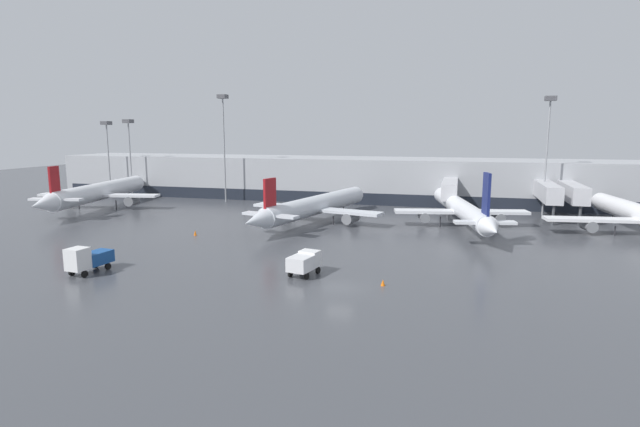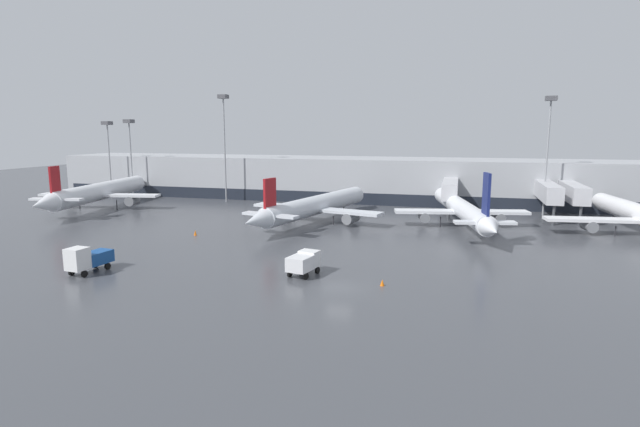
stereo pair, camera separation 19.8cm
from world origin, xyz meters
name	(u,v)px [view 2 (the right image)]	position (x,y,z in m)	size (l,w,h in m)	color
ground_plane	(339,288)	(0.00, 0.00, 0.00)	(320.00, 320.00, 0.00)	#424449
terminal_building	(409,180)	(0.28, 61.79, 4.50)	(160.00, 30.37, 9.00)	#9EA0A5
parked_jet_0	(461,208)	(11.07, 35.32, 2.84)	(20.62, 38.44, 9.54)	silver
parked_jet_2	(316,206)	(-11.86, 32.93, 2.68)	(22.91, 37.65, 8.27)	silver
parked_jet_3	(100,192)	(-55.80, 35.49, 3.22)	(23.35, 39.26, 9.08)	silver
service_truck_0	(87,258)	(-26.58, -2.20, 1.55)	(2.35, 5.21, 2.96)	#19478C
service_truck_1	(304,262)	(-4.47, 3.10, 1.43)	(2.82, 4.27, 2.37)	silver
traffic_cone_0	(195,233)	(-25.48, 18.01, 0.37)	(0.42, 0.42, 0.74)	orange
traffic_cone_1	(382,283)	(3.89, 1.76, 0.32)	(0.43, 0.43, 0.64)	orange
apron_light_mast_0	(108,137)	(-65.48, 51.09, 13.47)	(1.80, 1.80, 16.90)	gray
apron_light_mast_1	(224,120)	(-36.75, 50.76, 17.01)	(1.80, 1.80, 22.11)	gray
apron_light_mast_2	(549,123)	(25.11, 50.34, 16.05)	(1.80, 1.80, 20.67)	gray
apron_light_mast_4	(130,136)	(-60.13, 51.52, 13.74)	(1.80, 1.80, 17.28)	gray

